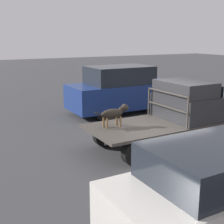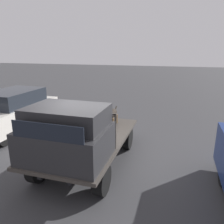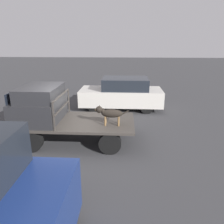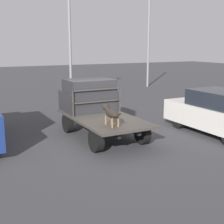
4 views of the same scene
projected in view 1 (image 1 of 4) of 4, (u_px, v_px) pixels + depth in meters
name	position (u px, v px, depth m)	size (l,w,h in m)	color
ground_plane	(154.00, 147.00, 9.43)	(80.00, 80.00, 0.00)	#38383A
flatbed_truck	(154.00, 130.00, 9.29)	(4.00, 1.99, 0.76)	black
truck_cab	(186.00, 101.00, 9.68)	(1.44, 1.87, 1.19)	#28282B
truck_headboard	(167.00, 102.00, 9.31)	(0.04, 1.87, 0.91)	#3D3833
dog	(115.00, 113.00, 8.86)	(1.12, 0.27, 0.66)	brown
parked_sedan	(221.00, 188.00, 5.19)	(4.11, 1.72, 1.60)	black
parked_pickup_far	(123.00, 90.00, 13.64)	(4.89, 1.98, 2.04)	black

